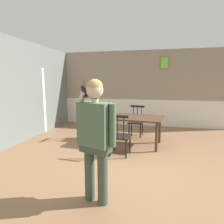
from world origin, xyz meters
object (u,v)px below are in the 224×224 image
(dining_table, at_px, (129,120))
(person_figure, at_px, (96,133))
(chair_near_window, at_px, (136,121))
(chair_by_doorway, at_px, (87,123))
(chair_at_table_head, at_px, (120,136))

(dining_table, xyz_separation_m, person_figure, (-0.08, -2.65, 0.32))
(person_figure, bearing_deg, dining_table, -74.18)
(chair_near_window, distance_m, chair_by_doorway, 1.52)
(dining_table, relative_size, person_figure, 1.07)
(chair_by_doorway, bearing_deg, chair_at_table_head, 51.61)
(chair_near_window, distance_m, chair_at_table_head, 1.73)
(dining_table, height_order, chair_at_table_head, chair_at_table_head)
(person_figure, bearing_deg, chair_by_doorway, -49.75)
(chair_near_window, relative_size, person_figure, 0.55)
(chair_at_table_head, distance_m, person_figure, 1.87)
(chair_near_window, height_order, chair_by_doorway, chair_by_doorway)
(chair_at_table_head, bearing_deg, chair_near_window, 88.79)
(dining_table, xyz_separation_m, chair_near_window, (0.10, 0.86, -0.21))
(chair_near_window, bearing_deg, chair_at_table_head, 88.76)
(chair_near_window, xyz_separation_m, chair_at_table_head, (-0.19, -1.71, 0.01))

